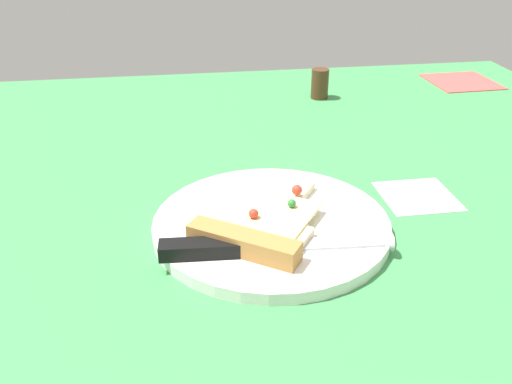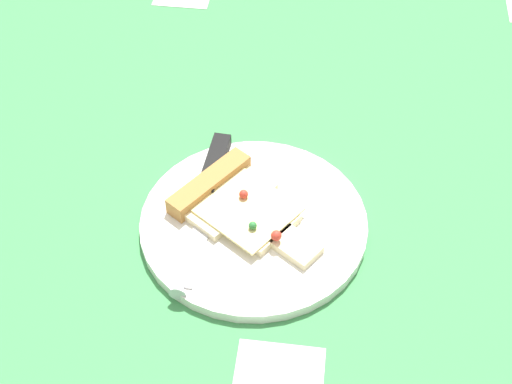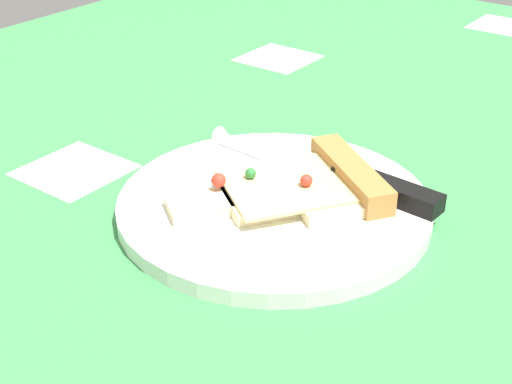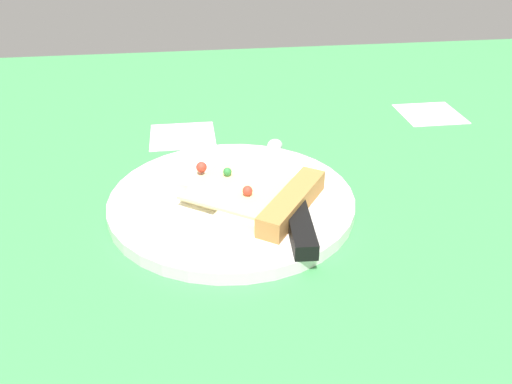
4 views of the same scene
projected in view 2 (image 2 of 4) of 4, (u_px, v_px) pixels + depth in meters
The scene contains 4 objects.
ground_plane at pixel (215, 186), 94.17cm from camera, with size 142.77×142.77×3.00cm.
plate at pixel (254, 224), 87.03cm from camera, with size 26.70×26.70×1.38cm, color white.
pizza_slice at pixel (237, 204), 87.10cm from camera, with size 16.33×18.74×2.53cm.
knife at pixel (208, 194), 88.44cm from camera, with size 24.08×3.57×2.45cm.
Camera 2 is at (62.97, 13.31, 67.43)cm, focal length 51.92 mm.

